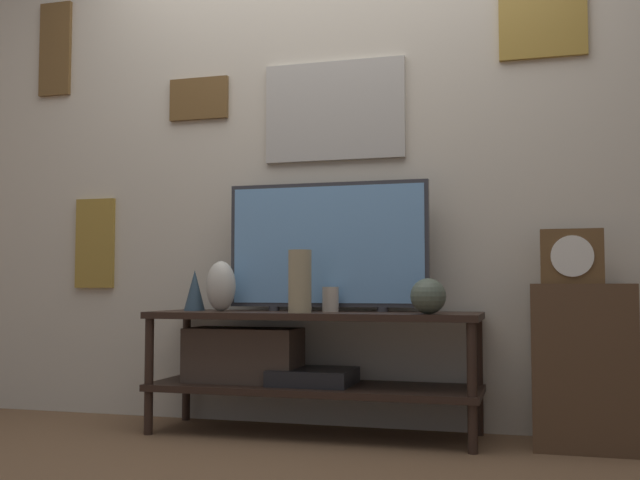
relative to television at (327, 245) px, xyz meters
The scene contains 11 objects.
ground_plane 0.92m from the television, 96.22° to the right, with size 12.00×12.00×0.00m, color brown.
wall_back 0.54m from the television, 103.19° to the left, with size 6.40×0.08×2.70m.
media_console 0.54m from the television, 149.91° to the right, with size 1.48×0.44×0.54m.
television is the anchor object (origin of this frame).
vase_round_glass 0.59m from the television, 24.57° to the right, with size 0.15×0.15×0.15m.
vase_urn_stoneware 0.53m from the television, 166.85° to the right, with size 0.14×0.12×0.23m.
vase_slim_bronze 0.67m from the television, behind, with size 0.10×0.10×0.19m.
vase_tall_ceramic 0.29m from the television, 105.04° to the right, with size 0.10×0.10×0.27m.
candle_jar 0.26m from the television, 64.59° to the right, with size 0.07×0.07×0.11m.
side_table 1.22m from the television, ahead, with size 0.40×0.34×0.67m.
mantel_clock 1.07m from the television, ahead, with size 0.25×0.11×0.23m.
Camera 1 is at (0.94, -2.97, 0.66)m, focal length 42.00 mm.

